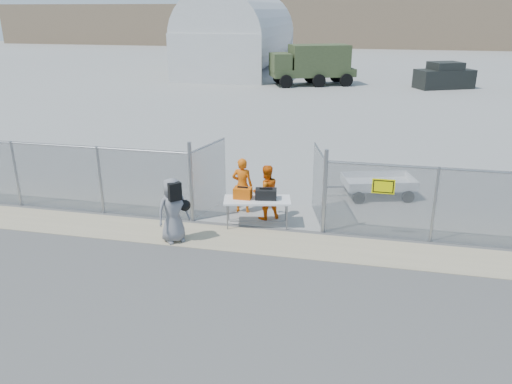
% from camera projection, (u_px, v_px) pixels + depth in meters
% --- Properties ---
extents(ground, '(160.00, 160.00, 0.00)m').
position_uv_depth(ground, '(240.00, 256.00, 13.17)').
color(ground, '#484848').
extents(tarmac_inside, '(160.00, 80.00, 0.01)m').
position_uv_depth(tarmac_inside, '(338.00, 72.00, 51.70)').
color(tarmac_inside, gray).
rests_on(tarmac_inside, ground).
extents(dirt_strip, '(44.00, 1.60, 0.01)m').
position_uv_depth(dirt_strip, '(248.00, 240.00, 14.09)').
color(dirt_strip, tan).
rests_on(dirt_strip, ground).
extents(distant_hills, '(140.00, 6.00, 9.00)m').
position_uv_depth(distant_hills, '(383.00, 20.00, 82.17)').
color(distant_hills, '#7F684F').
rests_on(distant_hills, ground).
extents(chain_link_fence, '(40.00, 0.20, 2.20)m').
position_uv_depth(chain_link_fence, '(256.00, 192.00, 14.63)').
color(chain_link_fence, gray).
rests_on(chain_link_fence, ground).
extents(quonset_hangar, '(9.00, 18.00, 8.00)m').
position_uv_depth(quonset_hangar, '(239.00, 32.00, 50.48)').
color(quonset_hangar, silver).
rests_on(quonset_hangar, ground).
extents(folding_table, '(2.10, 1.21, 0.84)m').
position_uv_depth(folding_table, '(257.00, 212.00, 14.94)').
color(folding_table, white).
rests_on(folding_table, ground).
extents(orange_bag, '(0.52, 0.35, 0.33)m').
position_uv_depth(orange_bag, '(243.00, 193.00, 14.83)').
color(orange_bag, '#E55C09').
rests_on(orange_bag, folding_table).
extents(black_duffel, '(0.68, 0.46, 0.30)m').
position_uv_depth(black_duffel, '(266.00, 194.00, 14.78)').
color(black_duffel, black).
rests_on(black_duffel, folding_table).
extents(security_worker_left, '(0.67, 0.45, 1.79)m').
position_uv_depth(security_worker_left, '(242.00, 185.00, 15.78)').
color(security_worker_left, orange).
rests_on(security_worker_left, ground).
extents(security_worker_right, '(1.06, 1.00, 1.73)m').
position_uv_depth(security_worker_right, '(266.00, 192.00, 15.29)').
color(security_worker_right, orange).
rests_on(security_worker_right, ground).
extents(visitor, '(1.07, 1.05, 1.85)m').
position_uv_depth(visitor, '(173.00, 210.00, 13.75)').
color(visitor, slate).
rests_on(visitor, ground).
extents(utility_trailer, '(3.42, 2.39, 0.75)m').
position_uv_depth(utility_trailer, '(378.00, 186.00, 17.30)').
color(utility_trailer, white).
rests_on(utility_trailer, ground).
extents(military_truck, '(7.48, 5.01, 3.35)m').
position_uv_depth(military_truck, '(313.00, 65.00, 42.31)').
color(military_truck, '#3C4A28').
rests_on(military_truck, ground).
extents(parked_vehicle_near, '(5.02, 3.82, 2.07)m').
position_uv_depth(parked_vehicle_near, '(444.00, 76.00, 40.77)').
color(parked_vehicle_near, black).
rests_on(parked_vehicle_near, ground).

